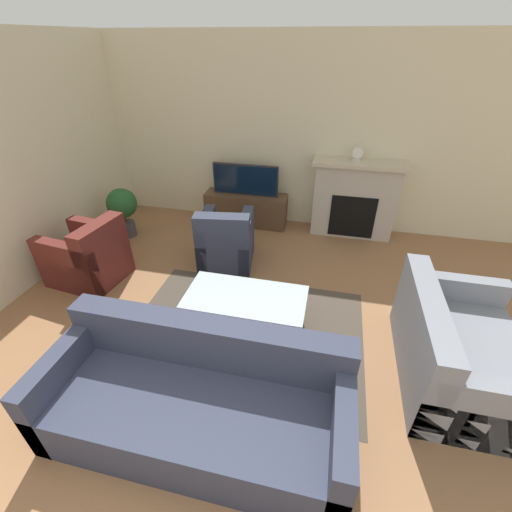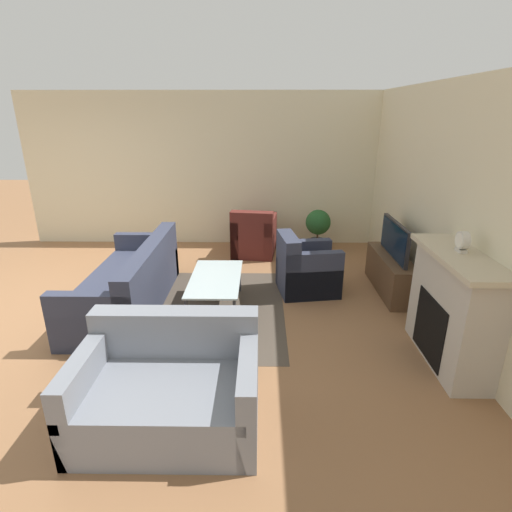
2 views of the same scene
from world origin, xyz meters
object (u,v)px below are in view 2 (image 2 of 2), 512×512
(tv, at_px, (395,240))
(armchair_by_window, at_px, (254,237))
(couch_sectional, at_px, (130,285))
(armchair_accent, at_px, (305,271))
(couch_loveseat, at_px, (170,390))
(potted_plant, at_px, (318,225))
(mantel_clock, at_px, (463,241))
(coffee_table, at_px, (216,280))

(tv, bearing_deg, armchair_by_window, -128.36)
(couch_sectional, bearing_deg, armchair_accent, 101.88)
(couch_loveseat, relative_size, armchair_by_window, 1.55)
(potted_plant, bearing_deg, couch_sectional, -50.55)
(armchair_accent, height_order, mantel_clock, mantel_clock)
(couch_sectional, relative_size, armchair_accent, 2.55)
(coffee_table, distance_m, potted_plant, 2.76)
(armchair_by_window, height_order, mantel_clock, mantel_clock)
(coffee_table, bearing_deg, armchair_by_window, 168.23)
(couch_loveseat, height_order, mantel_clock, mantel_clock)
(tv, distance_m, couch_sectional, 3.52)
(armchair_by_window, bearing_deg, potted_plant, -164.12)
(armchair_accent, distance_m, potted_plant, 1.77)
(armchair_by_window, relative_size, potted_plant, 1.19)
(mantel_clock, bearing_deg, couch_loveseat, -70.21)
(couch_sectional, bearing_deg, armchair_by_window, 142.63)
(couch_sectional, xyz_separation_m, couch_loveseat, (2.00, 0.95, 0.00))
(couch_loveseat, relative_size, armchair_accent, 1.60)
(armchair_by_window, xyz_separation_m, armchair_accent, (1.54, 0.73, 0.00))
(potted_plant, distance_m, mantel_clock, 3.47)
(potted_plant, bearing_deg, mantel_clock, 14.59)
(armchair_accent, relative_size, mantel_clock, 4.40)
(tv, distance_m, mantel_clock, 1.66)
(tv, xyz_separation_m, couch_loveseat, (2.51, -2.50, -0.46))
(tv, bearing_deg, potted_plant, -154.91)
(couch_sectional, distance_m, armchair_by_window, 2.54)
(couch_sectional, bearing_deg, potted_plant, 129.45)
(armchair_by_window, distance_m, mantel_clock, 3.79)
(potted_plant, relative_size, mantel_clock, 3.82)
(tv, distance_m, couch_loveseat, 3.58)
(couch_loveseat, xyz_separation_m, armchair_by_window, (-4.02, 0.59, 0.01))
(armchair_by_window, xyz_separation_m, mantel_clock, (3.10, 1.97, 0.93))
(coffee_table, xyz_separation_m, mantel_clock, (1.00, 2.41, 0.84))
(couch_loveseat, xyz_separation_m, potted_plant, (-4.19, 1.71, 0.18))
(couch_loveseat, bearing_deg, couch_sectional, 115.35)
(couch_loveseat, relative_size, coffee_table, 1.16)
(couch_loveseat, distance_m, potted_plant, 4.53)
(mantel_clock, bearing_deg, armchair_by_window, -147.54)
(tv, relative_size, couch_sectional, 0.46)
(armchair_by_window, height_order, armchair_accent, same)
(armchair_by_window, bearing_deg, tv, 148.82)
(armchair_by_window, xyz_separation_m, coffee_table, (2.10, -0.44, 0.10))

